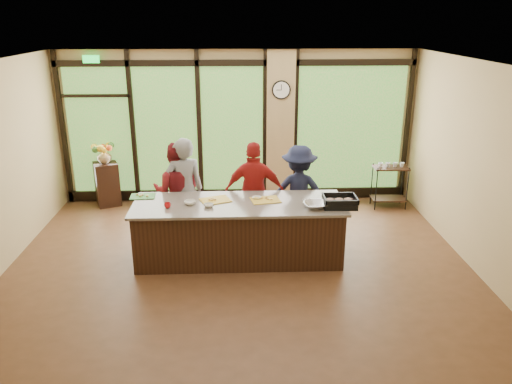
{
  "coord_description": "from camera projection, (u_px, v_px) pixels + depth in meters",
  "views": [
    {
      "loc": [
        -0.02,
        -6.75,
        3.6
      ],
      "look_at": [
        0.27,
        0.4,
        1.06
      ],
      "focal_mm": 35.0,
      "sensor_mm": 36.0,
      "label": 1
    }
  ],
  "objects": [
    {
      "name": "floor",
      "position": [
        240.0,
        267.0,
        7.56
      ],
      "size": [
        7.0,
        7.0,
        0.0
      ],
      "primitive_type": "plane",
      "color": "#4E301B",
      "rests_on": "ground"
    },
    {
      "name": "ceiling",
      "position": [
        237.0,
        64.0,
        6.56
      ],
      "size": [
        7.0,
        7.0,
        0.0
      ],
      "primitive_type": "plane",
      "rotation": [
        3.14,
        0.0,
        0.0
      ],
      "color": "white",
      "rests_on": "back_wall"
    },
    {
      "name": "back_wall",
      "position": [
        237.0,
        127.0,
        9.89
      ],
      "size": [
        7.0,
        0.0,
        7.0
      ],
      "primitive_type": "plane",
      "rotation": [
        1.57,
        0.0,
        0.0
      ],
      "color": "tan",
      "rests_on": "floor"
    },
    {
      "name": "right_wall",
      "position": [
        481.0,
        169.0,
        7.19
      ],
      "size": [
        0.0,
        6.0,
        6.0
      ],
      "primitive_type": "plane",
      "rotation": [
        1.57,
        0.0,
        -1.57
      ],
      "color": "tan",
      "rests_on": "floor"
    },
    {
      "name": "window_wall",
      "position": [
        246.0,
        133.0,
        9.89
      ],
      "size": [
        6.9,
        0.12,
        3.0
      ],
      "color": "tan",
      "rests_on": "floor"
    },
    {
      "name": "island_base",
      "position": [
        239.0,
        232.0,
        7.7
      ],
      "size": [
        3.1,
        1.0,
        0.88
      ],
      "primitive_type": "cube",
      "color": "black",
      "rests_on": "floor"
    },
    {
      "name": "countertop",
      "position": [
        239.0,
        204.0,
        7.55
      ],
      "size": [
        3.2,
        1.1,
        0.04
      ],
      "primitive_type": "cube",
      "color": "gray",
      "rests_on": "island_base"
    },
    {
      "name": "wall_clock",
      "position": [
        281.0,
        90.0,
        9.54
      ],
      "size": [
        0.36,
        0.04,
        0.36
      ],
      "color": "black",
      "rests_on": "window_wall"
    },
    {
      "name": "cook_left",
      "position": [
        184.0,
        191.0,
        8.17
      ],
      "size": [
        0.74,
        0.6,
        1.78
      ],
      "primitive_type": "imported",
      "rotation": [
        0.0,
        0.0,
        3.44
      ],
      "color": "slate",
      "rests_on": "floor"
    },
    {
      "name": "cook_midleft",
      "position": [
        177.0,
        191.0,
        8.29
      ],
      "size": [
        0.88,
        0.72,
        1.67
      ],
      "primitive_type": "imported",
      "rotation": [
        0.0,
        0.0,
        3.03
      ],
      "color": "maroon",
      "rests_on": "floor"
    },
    {
      "name": "cook_midright",
      "position": [
        255.0,
        192.0,
        8.24
      ],
      "size": [
        1.02,
        0.5,
        1.69
      ],
      "primitive_type": "imported",
      "rotation": [
        0.0,
        0.0,
        3.05
      ],
      "color": "maroon",
      "rests_on": "floor"
    },
    {
      "name": "cook_right",
      "position": [
        299.0,
        191.0,
        8.41
      ],
      "size": [
        1.09,
        0.7,
        1.59
      ],
      "primitive_type": "imported",
      "rotation": [
        0.0,
        0.0,
        3.03
      ],
      "color": "#161A31",
      "rests_on": "floor"
    },
    {
      "name": "roasting_pan",
      "position": [
        340.0,
        204.0,
        7.39
      ],
      "size": [
        0.51,
        0.41,
        0.09
      ],
      "primitive_type": "cube",
      "rotation": [
        0.0,
        0.0,
        -0.07
      ],
      "color": "black",
      "rests_on": "countertop"
    },
    {
      "name": "mixing_bowl",
      "position": [
        316.0,
        205.0,
        7.33
      ],
      "size": [
        0.4,
        0.4,
        0.09
      ],
      "primitive_type": "imported",
      "rotation": [
        0.0,
        0.0,
        0.13
      ],
      "color": "silver",
      "rests_on": "countertop"
    },
    {
      "name": "cutting_board_left",
      "position": [
        143.0,
        196.0,
        7.8
      ],
      "size": [
        0.4,
        0.31,
        0.01
      ],
      "primitive_type": "cube",
      "rotation": [
        0.0,
        0.0,
        0.07
      ],
      "color": "#357D2D",
      "rests_on": "countertop"
    },
    {
      "name": "cutting_board_center",
      "position": [
        215.0,
        200.0,
        7.63
      ],
      "size": [
        0.53,
        0.46,
        0.01
      ],
      "primitive_type": "cube",
      "rotation": [
        0.0,
        0.0,
        0.37
      ],
      "color": "gold",
      "rests_on": "countertop"
    },
    {
      "name": "cutting_board_right",
      "position": [
        265.0,
        200.0,
        7.64
      ],
      "size": [
        0.48,
        0.4,
        0.01
      ],
      "primitive_type": "cube",
      "rotation": [
        0.0,
        0.0,
        0.19
      ],
      "color": "gold",
      "rests_on": "countertop"
    },
    {
      "name": "prep_bowl_near",
      "position": [
        190.0,
        203.0,
        7.48
      ],
      "size": [
        0.23,
        0.23,
        0.05
      ],
      "primitive_type": "imported",
      "rotation": [
        0.0,
        0.0,
        -0.41
      ],
      "color": "silver",
      "rests_on": "countertop"
    },
    {
      "name": "prep_bowl_mid",
      "position": [
        209.0,
        205.0,
        7.38
      ],
      "size": [
        0.17,
        0.17,
        0.05
      ],
      "primitive_type": "imported",
      "rotation": [
        0.0,
        0.0,
        -0.17
      ],
      "color": "silver",
      "rests_on": "countertop"
    },
    {
      "name": "prep_bowl_far",
      "position": [
        257.0,
        198.0,
        7.7
      ],
      "size": [
        0.17,
        0.17,
        0.03
      ],
      "primitive_type": "imported",
      "rotation": [
        0.0,
        0.0,
        -0.32
      ],
      "color": "silver",
      "rests_on": "countertop"
    },
    {
      "name": "red_ramekin",
      "position": [
        167.0,
        205.0,
        7.34
      ],
      "size": [
        0.1,
        0.1,
        0.08
      ],
      "primitive_type": "imported",
      "rotation": [
        0.0,
        0.0,
        0.06
      ],
      "color": "red",
      "rests_on": "countertop"
    },
    {
      "name": "flower_stand",
      "position": [
        107.0,
        184.0,
        9.91
      ],
      "size": [
        0.57,
        0.57,
        0.87
      ],
      "primitive_type": "cube",
      "rotation": [
        0.0,
        0.0,
        0.39
      ],
      "color": "black",
      "rests_on": "floor"
    },
    {
      "name": "flower_vase",
      "position": [
        104.0,
        156.0,
        9.72
      ],
      "size": [
        0.28,
        0.28,
        0.29
      ],
      "primitive_type": "imported",
      "rotation": [
        0.0,
        0.0,
        0.01
      ],
      "color": "#997F53",
      "rests_on": "flower_stand"
    },
    {
      "name": "bar_cart",
      "position": [
        390.0,
        180.0,
        9.76
      ],
      "size": [
        0.68,
        0.4,
        0.91
      ],
      "rotation": [
        0.0,
        0.0,
        -0.03
      ],
      "color": "black",
      "rests_on": "floor"
    }
  ]
}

